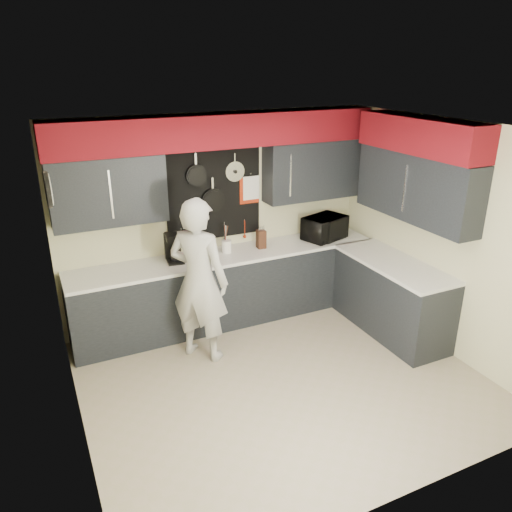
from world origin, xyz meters
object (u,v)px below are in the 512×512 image
knife_block (261,239)px  utensil_crock (227,246)px  person (199,281)px  coffee_maker (174,247)px  microwave (325,228)px

knife_block → utensil_crock: knife_block is taller
knife_block → utensil_crock: 0.46m
person → knife_block: bearing=-101.0°
person → utensil_crock: bearing=-83.7°
knife_block → coffee_maker: bearing=-177.8°
utensil_crock → person: bearing=-131.4°
microwave → utensil_crock: bearing=157.6°
microwave → utensil_crock: microwave is taller
knife_block → utensil_crock: bearing=179.4°
utensil_crock → person: 0.91m
utensil_crock → person: size_ratio=0.09×
coffee_maker → person: size_ratio=0.19×
knife_block → coffee_maker: (-1.13, 0.04, 0.06)m
knife_block → utensil_crock: size_ratio=1.48×
knife_block → person: (-1.06, -0.65, -0.11)m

